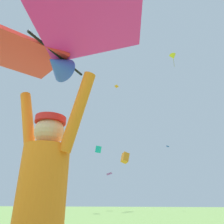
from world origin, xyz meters
name	(u,v)px	position (x,y,z in m)	size (l,w,h in m)	color
kite_flyer_person	(40,211)	(0.35, 0.30, 0.94)	(0.81, 0.41, 1.92)	#424751
held_stunt_kite	(53,47)	(0.33, 0.22, 2.26)	(1.82, 1.16, 0.41)	black
distant_kite_purple_mid_right	(109,174)	(-7.08, 29.92, 4.91)	(1.08, 1.12, 0.42)	purple
distant_kite_teal_mid_left	(98,149)	(-6.58, 22.95, 6.88)	(0.75, 0.70, 0.91)	#19B2AD
distant_kite_orange_high_left	(117,86)	(-6.11, 31.09, 20.10)	(0.79, 0.74, 0.38)	orange
distant_kite_blue_high_right	(168,146)	(1.68, 33.89, 9.41)	(0.61, 0.64, 0.30)	blue
distant_kite_yellow_far_center	(173,57)	(3.39, 22.99, 18.64)	(1.23, 1.17, 1.95)	yellow
distant_kite_red_low_left	(61,73)	(-10.67, 19.33, 16.08)	(0.89, 0.90, 0.24)	red
distant_kite_orange_low_right	(125,158)	(-4.38, 28.45, 6.82)	(1.32, 1.54, 1.66)	orange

